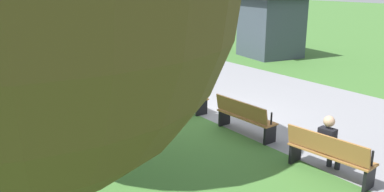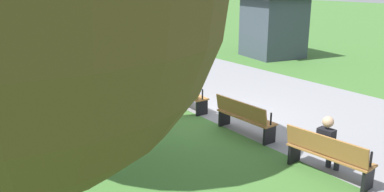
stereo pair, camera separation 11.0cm
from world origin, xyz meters
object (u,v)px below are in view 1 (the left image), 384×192
object	(u,v)px
bench_3	(137,78)
bench_5	(244,116)
bench_0	(30,52)
kiosk	(271,25)
bench_4	(184,93)
bench_1	(63,58)
person_seated	(329,142)
bench_2	(98,66)
bench_6	(329,154)
trash_bin	(31,47)

from	to	relation	value
bench_3	bench_5	distance (m)	5.18
bench_0	bench_3	xyz separation A→B (m)	(7.59, 1.61, 0.00)
kiosk	bench_4	bearing A→B (deg)	-52.01
bench_1	person_seated	size ratio (longest dim) A/B	1.47
bench_2	bench_4	size ratio (longest dim) A/B	1.02
bench_6	person_seated	size ratio (longest dim) A/B	1.45
person_seated	bench_1	bearing A→B (deg)	178.60
bench_2	bench_6	world-z (taller)	same
bench_1	bench_5	world-z (taller)	same
bench_3	bench_6	size ratio (longest dim) A/B	1.00
bench_4	person_seated	distance (m)	5.07
trash_bin	bench_4	bearing A→B (deg)	6.59
bench_1	person_seated	world-z (taller)	person_seated
bench_2	bench_4	distance (m)	5.18
person_seated	bench_6	bearing A→B (deg)	-55.73
bench_0	bench_6	distance (m)	15.43
bench_2	kiosk	bearing A→B (deg)	96.39
bench_5	bench_4	bearing A→B (deg)	177.99
bench_2	bench_3	world-z (taller)	same
bench_0	kiosk	size ratio (longest dim) A/B	0.52
bench_1	bench_3	distance (m)	5.18
trash_bin	bench_3	bearing A→B (deg)	7.32
bench_6	bench_1	bearing A→B (deg)	177.98
bench_5	person_seated	xyz separation A→B (m)	(2.47, -0.05, 0.17)
bench_4	trash_bin	xyz separation A→B (m)	(-11.70, -1.35, -0.04)
bench_2	bench_6	xyz separation A→B (m)	(10.32, 0.36, 0.00)
trash_bin	kiosk	bearing A→B (deg)	53.89
bench_2	trash_bin	distance (m)	6.60
bench_1	kiosk	distance (m)	10.04
bench_0	trash_bin	world-z (taller)	bench_0
bench_0	bench_2	distance (m)	5.18
bench_2	bench_4	world-z (taller)	same
bench_1	trash_bin	distance (m)	4.02
bench_5	bench_6	world-z (taller)	same
bench_1	bench_4	bearing A→B (deg)	22.07
bench_3	bench_4	distance (m)	2.59
bench_2	bench_6	bearing A→B (deg)	12.05
bench_5	bench_1	bearing A→B (deg)	-176.00
bench_0	bench_3	distance (m)	7.76
bench_0	bench_1	size ratio (longest dim) A/B	1.00
bench_0	trash_bin	xyz separation A→B (m)	(-1.52, 0.44, -0.04)
bench_5	bench_6	xyz separation A→B (m)	(2.58, -0.18, 0.00)
bench_3	bench_1	bearing A→B (deg)	-163.97
bench_0	kiosk	xyz separation A→B (m)	(5.59, 10.20, 1.09)
bench_2	bench_3	bearing A→B (deg)	18.05
bench_0	trash_bin	bearing A→B (deg)	-178.18
bench_5	kiosk	bearing A→B (deg)	128.45
kiosk	bench_6	bearing A→B (deg)	-31.95
bench_1	bench_3	bearing A→B (deg)	24.07
bench_2	person_seated	bearing A→B (deg)	12.80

